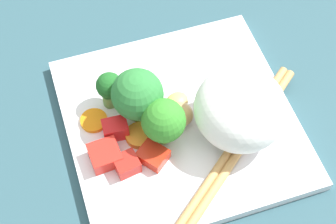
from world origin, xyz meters
TOP-DOWN VIEW (x-y plane):
  - ground_plane at (0.00, 0.00)cm, footprint 110.00×110.00cm
  - square_plate at (0.00, 0.00)cm, footprint 24.58×24.58cm
  - rice_mound at (5.33, -2.47)cm, footprint 10.88×11.07cm
  - broccoli_floret_0 at (-4.11, 1.39)cm, footprint 5.27×5.27cm
  - broccoli_floret_1 at (-6.53, 4.00)cm, footprint 2.80×2.80cm
  - broccoli_floret_2 at (-2.33, -1.93)cm, footprint 4.41×4.41cm
  - carrot_slice_0 at (-4.65, -1.03)cm, footprint 4.08×4.08cm
  - carrot_slice_1 at (-2.76, 4.00)cm, footprint 2.48×2.48cm
  - carrot_slice_2 at (-8.80, 2.04)cm, footprint 3.64×3.64cm
  - pepper_chunk_0 at (-6.66, -4.11)cm, footprint 2.71×2.59cm
  - pepper_chunk_1 at (-8.51, -2.60)cm, footprint 3.28×3.23cm
  - pepper_chunk_2 at (-3.92, -3.77)cm, footprint 3.59×3.63cm
  - pepper_chunk_3 at (-6.89, 0.26)cm, footprint 2.56×1.90cm
  - chicken_piece_0 at (0.04, 1.60)cm, footprint 3.56×3.41cm
  - chicken_piece_1 at (0.49, -0.38)cm, footprint 2.84×3.10cm
  - chopstick_pair at (4.47, -4.96)cm, footprint 18.14×16.50cm

SIDE VIEW (x-z plane):
  - ground_plane at x=0.00cm, z-range -2.00..0.00cm
  - square_plate at x=0.00cm, z-range 0.00..1.21cm
  - carrot_slice_2 at x=-8.80cm, z-range 1.21..1.65cm
  - carrot_slice_1 at x=-2.76cm, z-range 1.21..1.68cm
  - carrot_slice_0 at x=-4.65cm, z-range 1.21..1.91cm
  - chopstick_pair at x=4.47cm, z-range 1.21..2.07cm
  - pepper_chunk_2 at x=-3.92cm, z-range 1.21..2.50cm
  - pepper_chunk_0 at x=-6.66cm, z-range 1.21..2.75cm
  - chicken_piece_0 at x=0.04cm, z-range 1.21..2.82cm
  - pepper_chunk_1 at x=-8.51cm, z-range 1.21..2.83cm
  - pepper_chunk_3 at x=-6.89cm, z-range 1.21..3.12cm
  - chicken_piece_1 at x=0.49cm, z-range 1.21..3.15cm
  - broccoli_floret_1 at x=-6.53cm, z-range 1.64..6.03cm
  - rice_mound at x=5.33cm, z-range 1.21..8.18cm
  - broccoli_floret_2 at x=-2.33cm, z-range 1.77..7.72cm
  - broccoli_floret_0 at x=-4.11cm, z-range 1.80..8.65cm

